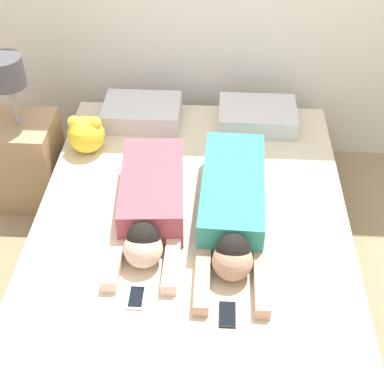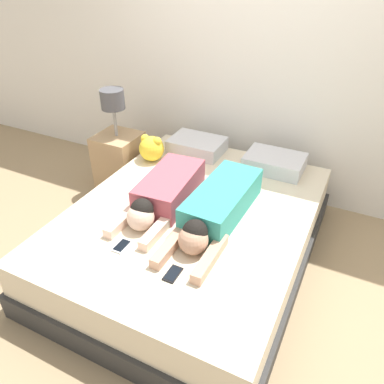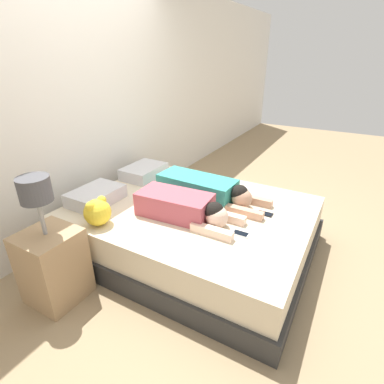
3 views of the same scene
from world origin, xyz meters
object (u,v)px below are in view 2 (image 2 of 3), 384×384
(person_left, at_px, (163,194))
(cell_phone_right, at_px, (173,274))
(bed, at_px, (192,234))
(pillow_head_right, at_px, (275,162))
(nightstand, at_px, (119,158))
(pillow_head_left, at_px, (197,145))
(cell_phone_left, at_px, (122,246))
(person_right, at_px, (216,208))
(plush_toy, at_px, (152,148))

(person_left, height_order, cell_phone_right, person_left)
(bed, xyz_separation_m, cell_phone_right, (0.19, -0.64, 0.24))
(pillow_head_right, xyz_separation_m, nightstand, (-1.47, -0.25, -0.18))
(pillow_head_left, bearing_deg, person_left, -79.94)
(cell_phone_left, bearing_deg, pillow_head_left, 96.02)
(person_left, xyz_separation_m, person_right, (0.42, 0.00, 0.00))
(person_left, distance_m, plush_toy, 0.73)
(bed, relative_size, person_right, 1.96)
(plush_toy, xyz_separation_m, nightstand, (-0.43, 0.07, -0.24))
(bed, bearing_deg, pillow_head_left, 113.56)
(pillow_head_left, relative_size, pillow_head_right, 1.00)
(person_right, xyz_separation_m, cell_phone_left, (-0.43, -0.53, -0.10))
(pillow_head_left, bearing_deg, cell_phone_left, -83.98)
(cell_phone_left, distance_m, plush_toy, 1.19)
(pillow_head_left, relative_size, plush_toy, 2.08)
(pillow_head_right, bearing_deg, pillow_head_left, 180.00)
(plush_toy, bearing_deg, person_right, -33.15)
(cell_phone_left, bearing_deg, pillow_head_right, 67.39)
(person_right, bearing_deg, cell_phone_right, -91.74)
(bed, xyz_separation_m, pillow_head_left, (-0.37, 0.85, 0.30))
(pillow_head_left, relative_size, nightstand, 0.48)
(plush_toy, height_order, nightstand, nightstand)
(pillow_head_right, height_order, plush_toy, plush_toy)
(cell_phone_left, bearing_deg, plush_toy, 111.97)
(pillow_head_left, distance_m, nightstand, 0.79)
(bed, xyz_separation_m, person_left, (-0.21, -0.05, 0.34))
(person_right, relative_size, cell_phone_right, 8.22)
(cell_phone_left, distance_m, cell_phone_right, 0.42)
(pillow_head_left, bearing_deg, person_right, -57.07)
(pillow_head_left, xyz_separation_m, cell_phone_right, (0.56, -1.50, -0.06))
(nightstand, bearing_deg, pillow_head_left, 19.34)
(person_left, bearing_deg, person_right, 0.20)
(person_left, distance_m, cell_phone_right, 0.73)
(pillow_head_right, distance_m, plush_toy, 1.09)
(bed, bearing_deg, pillow_head_right, 66.44)
(pillow_head_left, height_order, pillow_head_right, same)
(person_left, bearing_deg, pillow_head_left, 100.06)
(bed, bearing_deg, cell_phone_right, -73.32)
(person_right, bearing_deg, nightstand, 153.71)
(cell_phone_left, relative_size, cell_phone_right, 1.00)
(pillow_head_right, relative_size, plush_toy, 2.08)
(bed, height_order, person_left, person_left)
(person_right, xyz_separation_m, plush_toy, (-0.88, 0.57, 0.02))
(cell_phone_left, height_order, nightstand, nightstand)
(person_right, height_order, plush_toy, plush_toy)
(pillow_head_left, bearing_deg, plush_toy, -131.68)
(pillow_head_right, relative_size, cell_phone_left, 3.63)
(cell_phone_right, bearing_deg, pillow_head_left, 110.68)
(cell_phone_left, relative_size, nightstand, 0.13)
(person_left, bearing_deg, cell_phone_left, -91.03)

